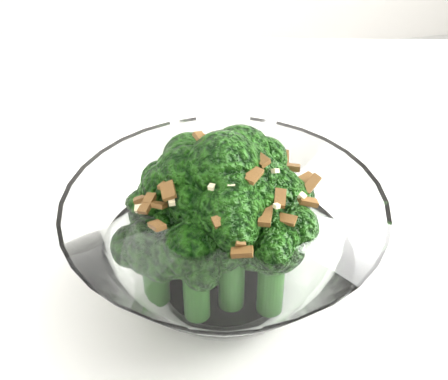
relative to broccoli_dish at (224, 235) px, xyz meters
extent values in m
cylinder|color=white|center=(0.00, 0.00, -0.05)|extent=(0.08, 0.08, 0.01)
cylinder|color=#215616|center=(0.00, 0.00, 0.00)|extent=(0.02, 0.02, 0.08)
sphere|color=#1B500F|center=(0.00, 0.00, 0.05)|extent=(0.05, 0.05, 0.05)
cylinder|color=#215616|center=(0.01, 0.02, 0.00)|extent=(0.02, 0.02, 0.07)
sphere|color=#1B500F|center=(0.01, 0.02, 0.04)|extent=(0.04, 0.04, 0.04)
cylinder|color=#215616|center=(-0.02, 0.01, 0.00)|extent=(0.02, 0.02, 0.07)
sphere|color=#1B500F|center=(-0.02, 0.01, 0.04)|extent=(0.05, 0.05, 0.05)
cylinder|color=#215616|center=(0.00, -0.02, -0.01)|extent=(0.02, 0.02, 0.07)
sphere|color=#1B500F|center=(0.00, -0.02, 0.04)|extent=(0.04, 0.04, 0.04)
cylinder|color=#215616|center=(0.03, 0.00, -0.01)|extent=(0.02, 0.02, 0.05)
sphere|color=#1B500F|center=(0.03, 0.00, 0.03)|extent=(0.04, 0.04, 0.04)
cylinder|color=#215616|center=(-0.03, 0.01, -0.01)|extent=(0.02, 0.02, 0.05)
sphere|color=#1B500F|center=(-0.03, 0.01, 0.02)|extent=(0.04, 0.04, 0.04)
cylinder|color=#215616|center=(0.02, -0.03, -0.01)|extent=(0.02, 0.02, 0.05)
sphere|color=#1B500F|center=(0.02, -0.03, 0.02)|extent=(0.04, 0.04, 0.04)
cylinder|color=#215616|center=(-0.02, -0.03, -0.02)|extent=(0.02, 0.02, 0.05)
sphere|color=#1B500F|center=(-0.02, -0.03, 0.02)|extent=(0.04, 0.04, 0.04)
cylinder|color=#215616|center=(0.04, 0.03, -0.02)|extent=(0.02, 0.02, 0.04)
sphere|color=#1B500F|center=(0.04, 0.03, 0.01)|extent=(0.04, 0.04, 0.04)
cylinder|color=#215616|center=(-0.05, -0.01, -0.02)|extent=(0.02, 0.02, 0.04)
sphere|color=#1B500F|center=(-0.05, -0.01, 0.01)|extent=(0.04, 0.04, 0.04)
cylinder|color=#215616|center=(0.00, 0.04, -0.02)|extent=(0.02, 0.02, 0.04)
sphere|color=#1B500F|center=(0.00, 0.04, 0.01)|extent=(0.04, 0.04, 0.04)
cylinder|color=#215616|center=(0.02, 0.01, -0.01)|extent=(0.02, 0.02, 0.05)
sphere|color=#1B500F|center=(0.02, 0.01, 0.02)|extent=(0.04, 0.04, 0.04)
cube|color=brown|center=(-0.04, -0.01, 0.05)|extent=(0.01, 0.01, 0.01)
cube|color=brown|center=(0.05, 0.01, 0.03)|extent=(0.02, 0.01, 0.00)
cube|color=brown|center=(-0.03, 0.02, 0.04)|extent=(0.01, 0.02, 0.01)
cube|color=brown|center=(-0.01, 0.04, 0.05)|extent=(0.01, 0.01, 0.01)
cube|color=brown|center=(-0.01, 0.01, 0.07)|extent=(0.01, 0.02, 0.01)
cube|color=brown|center=(0.02, -0.04, 0.04)|extent=(0.01, 0.02, 0.00)
cube|color=brown|center=(0.03, -0.04, 0.04)|extent=(0.01, 0.01, 0.00)
cube|color=brown|center=(-0.05, 0.00, 0.04)|extent=(0.02, 0.01, 0.01)
cube|color=brown|center=(-0.03, 0.01, 0.05)|extent=(0.01, 0.02, 0.01)
cube|color=brown|center=(-0.04, -0.01, 0.04)|extent=(0.01, 0.01, 0.01)
cube|color=brown|center=(-0.03, 0.00, 0.05)|extent=(0.02, 0.02, 0.00)
cube|color=brown|center=(0.02, 0.00, 0.06)|extent=(0.01, 0.02, 0.01)
cube|color=brown|center=(0.05, 0.02, 0.03)|extent=(0.02, 0.01, 0.01)
cube|color=brown|center=(0.01, 0.02, 0.05)|extent=(0.01, 0.01, 0.01)
cube|color=brown|center=(0.00, 0.00, 0.07)|extent=(0.01, 0.02, 0.01)
cube|color=brown|center=(-0.03, 0.01, 0.05)|extent=(0.01, 0.01, 0.01)
cube|color=brown|center=(0.01, 0.02, 0.06)|extent=(0.01, 0.01, 0.01)
cube|color=brown|center=(-0.05, -0.01, 0.04)|extent=(0.01, 0.02, 0.01)
cube|color=brown|center=(-0.01, 0.02, 0.06)|extent=(0.01, 0.01, 0.01)
cube|color=brown|center=(-0.03, 0.02, 0.05)|extent=(0.01, 0.01, 0.01)
cube|color=brown|center=(-0.01, 0.05, 0.04)|extent=(0.02, 0.02, 0.01)
cube|color=brown|center=(0.03, 0.04, 0.04)|extent=(0.01, 0.01, 0.01)
cube|color=brown|center=(-0.04, -0.03, 0.04)|extent=(0.01, 0.01, 0.01)
cube|color=brown|center=(0.05, -0.02, 0.04)|extent=(0.01, 0.01, 0.01)
cube|color=brown|center=(0.00, -0.05, 0.04)|extent=(0.01, 0.01, 0.01)
cube|color=brown|center=(0.01, -0.02, 0.06)|extent=(0.01, 0.01, 0.00)
cube|color=brown|center=(0.06, 0.00, 0.03)|extent=(0.01, 0.01, 0.01)
cube|color=brown|center=(0.05, 0.03, 0.03)|extent=(0.01, 0.02, 0.01)
cube|color=brown|center=(0.03, -0.03, 0.05)|extent=(0.01, 0.01, 0.01)
cube|color=brown|center=(-0.02, 0.03, 0.05)|extent=(0.01, 0.01, 0.01)
cube|color=brown|center=(-0.03, 0.03, 0.04)|extent=(0.01, 0.01, 0.00)
cube|color=brown|center=(0.00, -0.06, 0.04)|extent=(0.01, 0.01, 0.01)
cube|color=brown|center=(-0.01, -0.04, 0.05)|extent=(0.01, 0.01, 0.01)
cube|color=beige|center=(0.00, 0.02, 0.06)|extent=(0.01, 0.01, 0.00)
cube|color=beige|center=(-0.03, -0.02, 0.05)|extent=(0.00, 0.00, 0.00)
cube|color=beige|center=(-0.04, 0.02, 0.04)|extent=(0.01, 0.01, 0.00)
cube|color=beige|center=(0.04, -0.02, 0.04)|extent=(0.01, 0.01, 0.00)
cube|color=beige|center=(-0.02, 0.02, 0.05)|extent=(0.01, 0.01, 0.00)
cube|color=beige|center=(-0.01, -0.02, 0.06)|extent=(0.01, 0.00, 0.00)
cube|color=beige|center=(0.01, -0.02, 0.06)|extent=(0.00, 0.00, 0.00)
cube|color=beige|center=(-0.03, 0.02, 0.05)|extent=(0.01, 0.01, 0.00)
cube|color=beige|center=(0.03, -0.01, 0.06)|extent=(0.00, 0.01, 0.00)
cube|color=beige|center=(0.04, 0.02, 0.05)|extent=(0.00, 0.00, 0.00)
cube|color=beige|center=(-0.04, 0.01, 0.04)|extent=(0.00, 0.00, 0.00)
cube|color=beige|center=(0.02, 0.02, 0.06)|extent=(0.01, 0.01, 0.01)
cube|color=beige|center=(-0.03, 0.02, 0.05)|extent=(0.00, 0.00, 0.00)
cube|color=beige|center=(0.00, -0.05, 0.04)|extent=(0.00, 0.00, 0.00)
cube|color=beige|center=(-0.03, 0.01, 0.05)|extent=(0.00, 0.00, 0.00)
cube|color=beige|center=(0.00, -0.03, 0.06)|extent=(0.01, 0.01, 0.00)
cube|color=beige|center=(0.02, 0.02, 0.06)|extent=(0.01, 0.01, 0.00)
cube|color=beige|center=(0.04, 0.01, 0.05)|extent=(0.01, 0.01, 0.00)
cube|color=beige|center=(-0.05, -0.01, 0.04)|extent=(0.01, 0.01, 0.01)
cube|color=beige|center=(0.02, -0.03, 0.05)|extent=(0.00, 0.00, 0.00)
cube|color=beige|center=(0.03, 0.02, 0.05)|extent=(0.01, 0.01, 0.00)
cube|color=beige|center=(-0.01, 0.05, 0.04)|extent=(0.01, 0.01, 0.01)
cube|color=beige|center=(0.00, 0.01, 0.07)|extent=(0.00, 0.00, 0.00)
camera|label=1|loc=(-0.07, -0.32, 0.29)|focal=55.00mm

